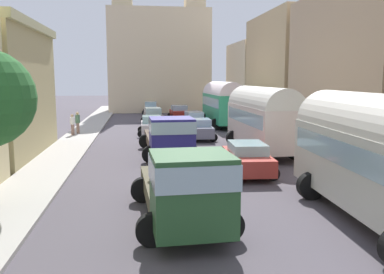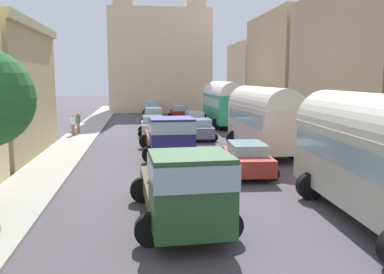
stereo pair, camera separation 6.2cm
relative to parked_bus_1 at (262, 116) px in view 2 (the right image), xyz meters
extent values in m
plane|color=#4E4850|center=(-4.51, 6.08, -2.18)|extent=(154.00, 154.00, 0.00)
cube|color=#AEA9A2|center=(-11.76, 6.08, -2.11)|extent=(2.50, 70.00, 0.14)
cube|color=#A9A699|center=(2.74, 6.08, -2.11)|extent=(2.50, 70.00, 0.14)
cube|color=tan|center=(6.10, 0.40, 2.75)|extent=(4.22, 12.27, 9.85)
cube|color=tan|center=(6.44, 13.22, 2.93)|extent=(4.90, 11.80, 10.22)
cube|color=beige|center=(6.09, 24.19, 2.08)|extent=(4.19, 9.44, 8.52)
cube|color=beige|center=(-4.51, 32.27, 4.45)|extent=(13.18, 7.06, 13.26)
cube|color=beige|center=(-9.12, 30.51, 7.76)|extent=(2.52, 2.52, 19.89)
cube|color=beige|center=(0.11, 30.51, 7.76)|extent=(2.52, 2.52, 19.89)
cube|color=beige|center=(-0.07, -12.56, -0.52)|extent=(2.73, 9.10, 2.31)
cylinder|color=black|center=(-1.09, -9.72, -1.68)|extent=(1.00, 0.35, 1.00)
cylinder|color=black|center=(1.18, -9.81, -1.68)|extent=(1.00, 0.35, 1.00)
cube|color=beige|center=(0.00, 0.00, -0.53)|extent=(2.38, 8.26, 2.30)
cylinder|color=silver|center=(0.00, 0.00, 0.62)|extent=(2.33, 8.09, 2.26)
cube|color=#99B7C6|center=(0.00, 0.00, -0.02)|extent=(2.42, 7.60, 0.74)
cylinder|color=black|center=(-1.12, 2.54, -1.68)|extent=(1.00, 0.35, 1.00)
cylinder|color=black|center=(1.07, 2.56, -1.68)|extent=(1.00, 0.35, 1.00)
cylinder|color=black|center=(-1.07, -2.56, -1.68)|extent=(1.00, 0.35, 1.00)
cylinder|color=black|center=(1.12, -2.54, -1.68)|extent=(1.00, 0.35, 1.00)
cube|color=#299968|center=(0.32, 13.25, -0.44)|extent=(2.43, 8.14, 2.48)
cylinder|color=silver|center=(0.32, 13.25, 0.80)|extent=(2.38, 7.98, 2.27)
cube|color=#99B7C6|center=(0.32, 13.25, 0.11)|extent=(2.47, 7.49, 0.79)
cylinder|color=black|center=(-0.82, 15.75, -1.68)|extent=(1.00, 0.35, 1.00)
cylinder|color=black|center=(1.38, 15.78, -1.68)|extent=(1.00, 0.35, 1.00)
cylinder|color=black|center=(-0.75, 10.72, -1.68)|extent=(1.00, 0.35, 1.00)
cylinder|color=black|center=(1.45, 10.75, -1.68)|extent=(1.00, 0.35, 1.00)
cube|color=#27512B|center=(-6.00, -13.35, -0.70)|extent=(2.17, 2.12, 2.05)
cube|color=#99B7C6|center=(-6.00, -13.35, -0.13)|extent=(2.21, 2.20, 0.66)
cube|color=brown|center=(-6.16, -10.03, -1.45)|extent=(2.29, 4.72, 0.55)
ellipsoid|color=silver|center=(-5.74, -10.49, -0.89)|extent=(0.97, 1.08, 0.58)
ellipsoid|color=beige|center=(-6.18, -8.91, -0.92)|extent=(0.85, 0.95, 0.53)
ellipsoid|color=silver|center=(-5.76, -10.59, -0.89)|extent=(1.01, 1.10, 0.57)
ellipsoid|color=beige|center=(-6.61, -9.76, -0.52)|extent=(0.92, 0.76, 0.55)
ellipsoid|color=silver|center=(-5.83, -10.34, -0.52)|extent=(0.95, 0.96, 0.55)
cylinder|color=black|center=(-4.97, -13.15, -1.73)|extent=(0.90, 0.31, 0.90)
cylinder|color=black|center=(-7.04, -13.25, -1.73)|extent=(0.90, 0.31, 0.90)
cylinder|color=black|center=(-5.16, -9.16, -1.73)|extent=(0.90, 0.32, 0.90)
cylinder|color=black|center=(-7.23, -9.26, -1.73)|extent=(0.90, 0.32, 0.90)
cube|color=navy|center=(-5.65, -2.56, -0.76)|extent=(2.30, 2.26, 1.95)
cube|color=#99B7C6|center=(-5.65, -2.56, -0.21)|extent=(2.35, 2.35, 0.62)
cube|color=brown|center=(-5.77, 1.25, -1.45)|extent=(2.40, 5.49, 0.55)
ellipsoid|color=silver|center=(-5.90, 2.81, -0.90)|extent=(0.94, 0.92, 0.55)
ellipsoid|color=beige|center=(-6.29, 2.37, -0.93)|extent=(0.90, 0.76, 0.51)
ellipsoid|color=beige|center=(-5.85, 2.75, -0.89)|extent=(0.85, 1.02, 0.57)
ellipsoid|color=beige|center=(-6.31, 2.65, -0.58)|extent=(1.10, 1.18, 0.50)
ellipsoid|color=beige|center=(-5.54, 0.11, -0.54)|extent=(0.80, 0.63, 0.53)
ellipsoid|color=beige|center=(-6.18, 1.75, -0.47)|extent=(0.58, 0.75, 0.59)
cylinder|color=black|center=(-4.54, -2.28, -1.73)|extent=(0.90, 0.31, 0.90)
cylinder|color=black|center=(-6.77, -2.35, -1.73)|extent=(0.90, 0.31, 0.90)
cylinder|color=black|center=(-4.69, 2.28, -1.73)|extent=(0.90, 0.31, 0.90)
cylinder|color=black|center=(-6.92, 2.21, -1.73)|extent=(0.90, 0.31, 0.90)
cube|color=silver|center=(-6.34, 8.12, -1.54)|extent=(1.65, 3.82, 0.75)
cube|color=#91BDC3|center=(-6.34, 8.12, -0.90)|extent=(1.45, 1.99, 0.52)
cylinder|color=black|center=(-5.52, 6.93, -1.88)|extent=(0.60, 0.21, 0.60)
cylinder|color=black|center=(-7.16, 6.94, -1.88)|extent=(0.60, 0.21, 0.60)
cylinder|color=black|center=(-5.51, 9.30, -1.88)|extent=(0.60, 0.21, 0.60)
cylinder|color=black|center=(-7.15, 9.30, -1.88)|extent=(0.60, 0.21, 0.60)
cube|color=#272026|center=(-5.98, 15.68, -1.53)|extent=(1.84, 4.38, 0.76)
cube|color=#A0BFBE|center=(-5.98, 15.68, -0.85)|extent=(1.56, 2.30, 0.60)
cylinder|color=black|center=(-5.09, 14.38, -1.88)|extent=(0.60, 0.21, 0.60)
cylinder|color=black|center=(-6.75, 14.31, -1.88)|extent=(0.60, 0.21, 0.60)
cylinder|color=black|center=(-5.21, 17.05, -1.88)|extent=(0.60, 0.21, 0.60)
cylinder|color=black|center=(-6.87, 16.98, -1.88)|extent=(0.60, 0.21, 0.60)
cube|color=silver|center=(-5.82, 26.96, -1.56)|extent=(1.77, 3.90, 0.71)
cube|color=#8DB3C6|center=(-5.82, 26.96, -0.92)|extent=(1.48, 2.06, 0.57)
cylinder|color=black|center=(-5.12, 25.73, -1.88)|extent=(0.60, 0.21, 0.60)
cylinder|color=black|center=(-6.67, 25.83, -1.88)|extent=(0.60, 0.21, 0.60)
cylinder|color=black|center=(-4.98, 28.10, -1.88)|extent=(0.60, 0.21, 0.60)
cylinder|color=black|center=(-6.53, 28.19, -1.88)|extent=(0.60, 0.21, 0.60)
cube|color=#B0342B|center=(-2.37, -5.51, -1.54)|extent=(1.97, 4.24, 0.74)
cube|color=#95BDC0|center=(-2.37, -5.51, -0.94)|extent=(1.65, 2.24, 0.47)
cylinder|color=black|center=(-3.17, -4.17, -1.88)|extent=(0.60, 0.21, 0.60)
cylinder|color=black|center=(-1.42, -4.27, -1.88)|extent=(0.60, 0.21, 0.60)
cylinder|color=black|center=(-3.31, -6.74, -1.88)|extent=(0.60, 0.21, 0.60)
cylinder|color=black|center=(-1.57, -6.84, -1.88)|extent=(0.60, 0.21, 0.60)
cube|color=gray|center=(-2.91, 5.53, -1.54)|extent=(1.69, 3.71, 0.74)
cube|color=#96B8D2|center=(-2.91, 5.53, -0.92)|extent=(1.44, 1.95, 0.49)
cylinder|color=black|center=(-3.66, 6.69, -1.88)|extent=(0.60, 0.21, 0.60)
cylinder|color=black|center=(-2.08, 6.64, -1.88)|extent=(0.60, 0.21, 0.60)
cylinder|color=black|center=(-3.73, 4.42, -1.88)|extent=(0.60, 0.21, 0.60)
cylinder|color=black|center=(-2.15, 4.37, -1.88)|extent=(0.60, 0.21, 0.60)
cube|color=silver|center=(-2.41, 12.62, -1.58)|extent=(1.79, 4.15, 0.66)
cube|color=#A5B8D1|center=(-2.41, 12.62, -0.98)|extent=(1.50, 2.19, 0.53)
cylinder|color=black|center=(-3.26, 13.83, -1.88)|extent=(0.60, 0.21, 0.60)
cylinder|color=black|center=(-1.69, 13.92, -1.88)|extent=(0.60, 0.21, 0.60)
cylinder|color=black|center=(-3.12, 11.32, -1.88)|extent=(0.60, 0.21, 0.60)
cylinder|color=black|center=(-1.55, 11.40, -1.88)|extent=(0.60, 0.21, 0.60)
cube|color=#AB2620|center=(-2.94, 20.70, -1.55)|extent=(1.91, 3.74, 0.71)
cube|color=#97B3D1|center=(-2.94, 20.70, -0.94)|extent=(1.64, 1.97, 0.52)
cylinder|color=black|center=(-3.87, 21.81, -1.88)|extent=(0.60, 0.21, 0.60)
cylinder|color=black|center=(-2.09, 21.87, -1.88)|extent=(0.60, 0.21, 0.60)
cylinder|color=black|center=(-3.79, 19.53, -1.88)|extent=(0.60, 0.21, 0.60)
cylinder|color=black|center=(-2.01, 19.59, -1.88)|extent=(0.60, 0.21, 0.60)
cylinder|color=#806057|center=(-12.33, 8.06, -2.11)|extent=(0.21, 0.21, 0.14)
cylinder|color=#806057|center=(-12.33, 8.06, -1.63)|extent=(0.33, 0.33, 0.82)
cylinder|color=silver|center=(-12.33, 8.06, -0.94)|extent=(0.52, 0.52, 0.55)
sphere|color=tan|center=(-12.33, 8.06, -0.55)|extent=(0.24, 0.24, 0.24)
cylinder|color=#816050|center=(-12.08, 8.98, -2.11)|extent=(0.20, 0.20, 0.14)
cylinder|color=#816050|center=(-12.08, 8.98, -1.62)|extent=(0.33, 0.33, 0.83)
cylinder|color=#446749|center=(-12.08, 8.98, -0.90)|extent=(0.51, 0.51, 0.63)
sphere|color=tan|center=(-12.08, 8.98, -0.47)|extent=(0.24, 0.24, 0.24)
camera|label=1|loc=(-7.35, -23.72, 2.27)|focal=38.35mm
camera|label=2|loc=(-7.29, -23.73, 2.27)|focal=38.35mm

